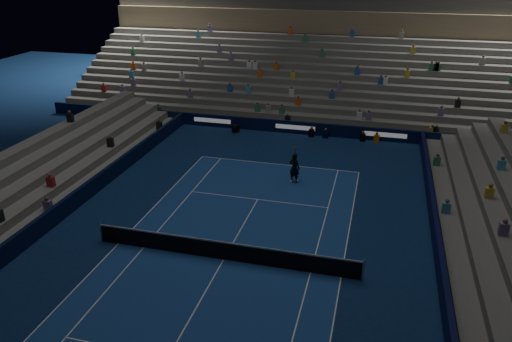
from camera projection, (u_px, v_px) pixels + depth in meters
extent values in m
plane|color=#0C224A|center=(224.00, 259.00, 23.05)|extent=(90.00, 90.00, 0.00)
cube|color=navy|center=(224.00, 259.00, 23.05)|extent=(10.97, 23.77, 0.01)
cube|color=black|center=(295.00, 127.00, 39.23)|extent=(44.00, 0.25, 1.00)
cube|color=#080B32|center=(443.00, 283.00, 20.60)|extent=(0.25, 37.00, 1.00)
cube|color=black|center=(43.00, 224.00, 25.09)|extent=(0.25, 37.00, 1.00)
cube|color=#5F5F5B|center=(298.00, 126.00, 40.21)|extent=(44.00, 1.00, 0.50)
cube|color=#5F5F5B|center=(300.00, 120.00, 41.00)|extent=(44.00, 1.00, 1.00)
cube|color=#5F5F5B|center=(302.00, 114.00, 41.78)|extent=(44.00, 1.00, 1.50)
cube|color=#5F5F5B|center=(304.00, 108.00, 42.57)|extent=(44.00, 1.00, 2.00)
cube|color=#5F5F5B|center=(306.00, 102.00, 43.35)|extent=(44.00, 1.00, 2.50)
cube|color=#5F5F5B|center=(308.00, 96.00, 44.14)|extent=(44.00, 1.00, 3.00)
cube|color=#5F5F5B|center=(310.00, 91.00, 44.92)|extent=(44.00, 1.00, 3.50)
cube|color=#5F5F5B|center=(312.00, 86.00, 45.71)|extent=(44.00, 1.00, 4.00)
cube|color=#5F5F5B|center=(313.00, 80.00, 46.49)|extent=(44.00, 1.00, 4.50)
cube|color=#5F5F5B|center=(315.00, 76.00, 47.28)|extent=(44.00, 1.00, 5.00)
cube|color=#5F5F5B|center=(317.00, 71.00, 48.06)|extent=(44.00, 1.00, 5.50)
cube|color=#5F5F5B|center=(318.00, 66.00, 48.85)|extent=(44.00, 1.00, 6.00)
cube|color=#7D6A4D|center=(322.00, 22.00, 48.17)|extent=(44.00, 0.60, 2.20)
cube|color=#61605C|center=(462.00, 291.00, 20.51)|extent=(1.00, 37.00, 0.50)
cube|color=#61605C|center=(489.00, 289.00, 20.18)|extent=(1.00, 37.00, 1.00)
cube|color=slate|center=(31.00, 226.00, 25.38)|extent=(1.00, 37.00, 0.50)
cube|color=slate|center=(13.00, 220.00, 25.51)|extent=(1.00, 37.00, 1.00)
cylinder|color=#B2B2B7|center=(101.00, 232.00, 24.31)|extent=(0.10, 0.10, 1.10)
cylinder|color=#B2B2B7|center=(363.00, 270.00, 21.34)|extent=(0.10, 0.10, 1.10)
cube|color=black|center=(223.00, 251.00, 22.87)|extent=(12.80, 0.03, 0.90)
cube|color=white|center=(223.00, 242.00, 22.67)|extent=(12.80, 0.04, 0.08)
imported|color=black|center=(294.00, 168.00, 30.56)|extent=(0.82, 0.66, 1.94)
cube|color=black|center=(236.00, 129.00, 39.59)|extent=(0.58, 0.64, 0.57)
cylinder|color=black|center=(234.00, 128.00, 39.13)|extent=(0.27, 0.38, 0.16)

